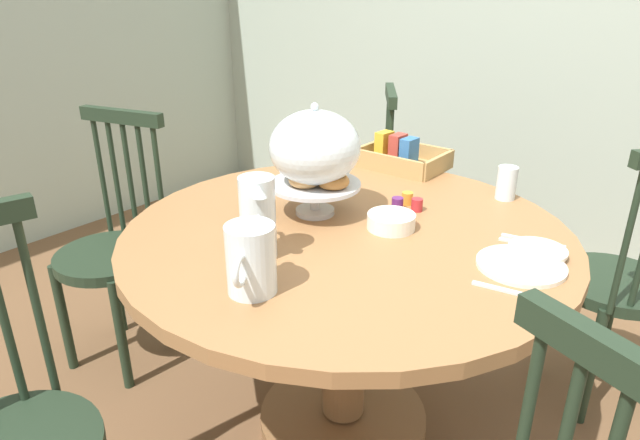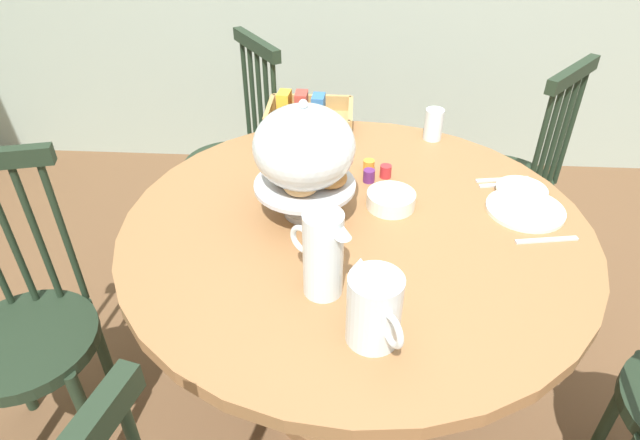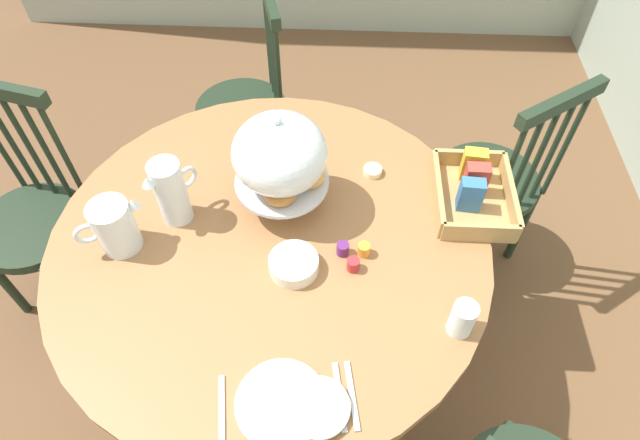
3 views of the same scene
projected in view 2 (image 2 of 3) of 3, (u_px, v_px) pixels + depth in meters
ground_plane at (382, 419)px, 1.83m from camera, size 10.00×10.00×0.00m
dining_table at (353, 274)px, 1.61m from camera, size 1.30×1.30×0.74m
windsor_chair_near_window at (27, 336)px, 1.53m from camera, size 0.42×0.42×0.97m
windsor_chair_far_side at (508, 183)px, 2.21m from camera, size 0.47×0.47×0.97m
windsor_chair_host_seat at (236, 164)px, 2.34m from camera, size 0.46×0.46×0.97m
pastry_stand_with_dome at (304, 152)px, 1.41m from camera, size 0.28×0.28×0.34m
orange_juice_pitcher at (323, 257)px, 1.21m from camera, size 0.15×0.13×0.22m
milk_pitcher at (374, 312)px, 1.11m from camera, size 0.12×0.19×0.17m
cereal_basket at (307, 115)px, 1.98m from camera, size 0.32×0.24×0.12m
china_plate_large at (525, 209)px, 1.53m from camera, size 0.22×0.22×0.01m
china_plate_small at (522, 190)px, 1.60m from camera, size 0.15×0.15×0.01m
cereal_bowl at (391, 200)px, 1.54m from camera, size 0.14×0.14×0.04m
drinking_glass at (434, 124)px, 1.88m from camera, size 0.06×0.06×0.11m
butter_dish at (270, 161)px, 1.75m from camera, size 0.06×0.06×0.02m
jam_jar_strawberry at (386, 171)px, 1.68m from camera, size 0.04×0.04×0.04m
jam_jar_apricot at (369, 166)px, 1.71m from camera, size 0.04×0.04×0.04m
jam_jar_grape at (369, 176)px, 1.66m from camera, size 0.04×0.04×0.04m
table_knife at (506, 185)px, 1.65m from camera, size 0.17×0.04×0.01m
dinner_fork at (502, 180)px, 1.67m from camera, size 0.17×0.04×0.01m
soup_spoon at (547, 240)px, 1.42m from camera, size 0.17×0.04×0.01m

